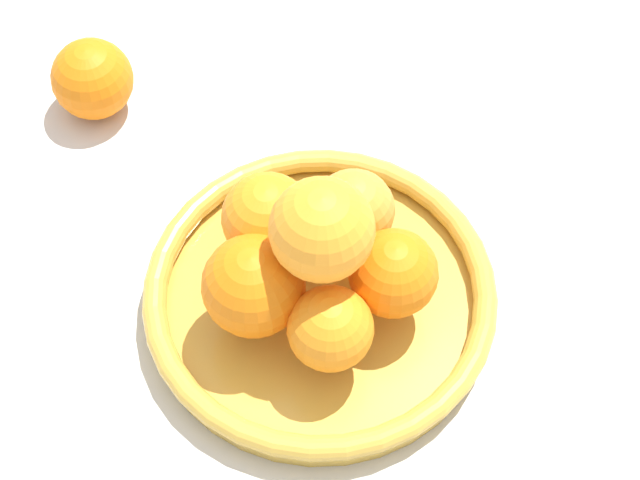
% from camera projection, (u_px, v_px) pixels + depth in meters
% --- Properties ---
extents(ground_plane, '(4.00, 4.00, 0.00)m').
position_uv_depth(ground_plane, '(320.00, 308.00, 0.87)').
color(ground_plane, beige).
extents(fruit_bowl, '(0.28, 0.28, 0.03)m').
position_uv_depth(fruit_bowl, '(320.00, 297.00, 0.86)').
color(fruit_bowl, gold).
rests_on(fruit_bowl, ground_plane).
extents(orange_pile, '(0.17, 0.18, 0.13)m').
position_uv_depth(orange_pile, '(314.00, 256.00, 0.80)').
color(orange_pile, orange).
rests_on(orange_pile, fruit_bowl).
extents(stray_orange, '(0.07, 0.07, 0.07)m').
position_uv_depth(stray_orange, '(92.00, 79.00, 0.96)').
color(stray_orange, orange).
rests_on(stray_orange, ground_plane).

